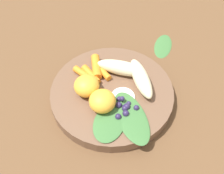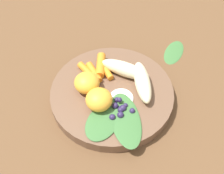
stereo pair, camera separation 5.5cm
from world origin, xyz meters
The scene contains 15 objects.
ground_plane centered at (0.00, 0.00, 0.00)m, with size 2.40×2.40×0.00m, color brown.
bowl centered at (0.00, 0.00, 0.01)m, with size 0.27×0.27×0.03m, color brown.
banana_peeled_left centered at (0.00, 0.05, 0.04)m, with size 0.11×0.03×0.03m, color beige.
banana_peeled_right centered at (0.05, 0.04, 0.04)m, with size 0.11×0.03×0.03m, color beige.
orange_segment_near centered at (0.00, -0.05, 0.05)m, with size 0.05×0.05×0.04m, color #F4A833.
orange_segment_far centered at (-0.05, -0.03, 0.05)m, with size 0.05×0.05×0.04m, color #F4A833.
carrot_front centered at (-0.04, 0.04, 0.03)m, with size 0.01×0.01×0.06m, color orange.
carrot_mid_left centered at (-0.06, 0.04, 0.04)m, with size 0.02×0.02×0.06m, color orange.
carrot_mid_right centered at (-0.06, 0.02, 0.04)m, with size 0.02×0.02×0.06m, color orange.
carrot_rear centered at (-0.08, 0.01, 0.04)m, with size 0.02×0.02×0.05m, color orange.
blueberry_pile centered at (0.04, -0.04, 0.03)m, with size 0.05×0.05×0.02m.
coconut_shred_patch centered at (0.03, -0.01, 0.03)m, with size 0.05×0.05×0.00m, color white.
kale_leaf_left centered at (0.03, -0.08, 0.03)m, with size 0.09×0.06×0.01m, color #3D7038.
kale_leaf_right centered at (0.06, -0.05, 0.03)m, with size 0.13×0.06×0.01m, color #3D7038.
kale_leaf_stray centered at (0.06, 0.21, 0.00)m, with size 0.10×0.04×0.01m, color #3D7038.
Camera 2 is at (0.19, -0.29, 0.47)m, focal length 41.57 mm.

